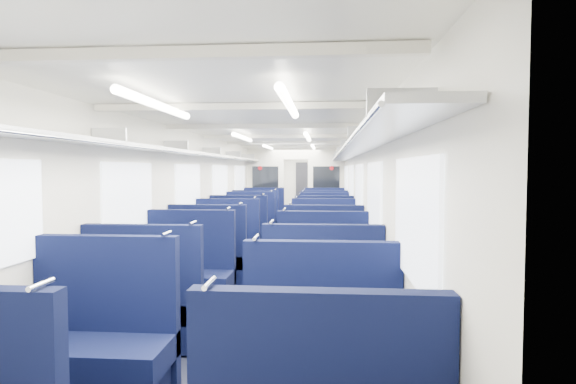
{
  "coord_description": "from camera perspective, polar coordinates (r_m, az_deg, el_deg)",
  "views": [
    {
      "loc": [
        0.85,
        -10.32,
        1.73
      ],
      "look_at": [
        -0.07,
        1.13,
        1.15
      ],
      "focal_mm": 28.97,
      "sensor_mm": 36.0,
      "label": 1
    }
  ],
  "objects": [
    {
      "name": "seat_18",
      "position": [
        12.58,
        -3.1,
        -3.28
      ],
      "size": [
        1.12,
        0.62,
        1.25
      ],
      "color": "#0A1133",
      "rests_on": "floor"
    },
    {
      "name": "seat_7",
      "position": [
        5.62,
        4.35,
        -10.98
      ],
      "size": [
        1.12,
        0.62,
        1.25
      ],
      "color": "#0A1133",
      "rests_on": "floor"
    },
    {
      "name": "end_door",
      "position": [
        19.29,
        2.08,
        0.69
      ],
      "size": [
        0.75,
        0.06,
        2.0
      ],
      "primitive_type": "cube",
      "color": "black",
      "rests_on": "floor"
    },
    {
      "name": "seat_5",
      "position": [
        4.62,
        4.29,
        -14.04
      ],
      "size": [
        1.12,
        0.62,
        1.25
      ],
      "color": "#0A1133",
      "rests_on": "floor"
    },
    {
      "name": "seat_9",
      "position": [
        6.85,
        4.4,
        -8.45
      ],
      "size": [
        1.12,
        0.62,
        1.25
      ],
      "color": "#0A1133",
      "rests_on": "floor"
    },
    {
      "name": "luggage_rack_left",
      "position": [
        10.53,
        -6.71,
        4.17
      ],
      "size": [
        0.36,
        17.4,
        0.18
      ],
      "color": "#B2B5BA",
      "rests_on": "wall_left"
    },
    {
      "name": "seat_17",
      "position": [
        11.38,
        4.49,
        -3.93
      ],
      "size": [
        1.12,
        0.62,
        1.25
      ],
      "color": "#0A1133",
      "rests_on": "floor"
    },
    {
      "name": "seat_6",
      "position": [
        5.91,
        -12.22,
        -10.34
      ],
      "size": [
        1.12,
        0.62,
        1.25
      ],
      "color": "#0A1133",
      "rests_on": "floor"
    },
    {
      "name": "seat_2",
      "position": [
        3.91,
        -22.26,
        -17.46
      ],
      "size": [
        1.12,
        0.62,
        1.25
      ],
      "color": "#0A1133",
      "rests_on": "floor"
    },
    {
      "name": "seat_11",
      "position": [
        8.0,
        4.43,
        -6.82
      ],
      "size": [
        1.12,
        0.62,
        1.25
      ],
      "color": "#0A1133",
      "rests_on": "floor"
    },
    {
      "name": "wall_left",
      "position": [
        10.57,
        -7.68,
        -0.17
      ],
      "size": [
        0.02,
        18.0,
        2.35
      ],
      "primitive_type": "cube",
      "color": "silver",
      "rests_on": "floor"
    },
    {
      "name": "bulkhead",
      "position": [
        13.34,
        0.96,
        0.73
      ],
      "size": [
        2.8,
        0.1,
        2.35
      ],
      "color": "silver",
      "rests_on": "floor"
    },
    {
      "name": "floor",
      "position": [
        10.5,
        -0.1,
        -6.62
      ],
      "size": [
        2.8,
        18.0,
        0.01
      ],
      "primitive_type": "cube",
      "color": "black",
      "rests_on": "ground"
    },
    {
      "name": "ceiling_fittings",
      "position": [
        10.11,
        -0.22,
        6.04
      ],
      "size": [
        2.7,
        16.06,
        0.11
      ],
      "color": "silver",
      "rests_on": "ceiling"
    },
    {
      "name": "seat_13",
      "position": [
        9.14,
        4.46,
        -5.6
      ],
      "size": [
        1.12,
        0.62,
        1.25
      ],
      "color": "#0A1133",
      "rests_on": "floor"
    },
    {
      "name": "seat_15",
      "position": [
        10.14,
        4.47,
        -4.77
      ],
      "size": [
        1.12,
        0.62,
        1.25
      ],
      "color": "#0A1133",
      "rests_on": "floor"
    },
    {
      "name": "seat_3",
      "position": [
        3.39,
        4.16,
        -20.46
      ],
      "size": [
        1.12,
        0.62,
        1.25
      ],
      "color": "#0A1133",
      "rests_on": "floor"
    },
    {
      "name": "dado_right",
      "position": [
        10.42,
        7.54,
        -4.77
      ],
      "size": [
        0.03,
        17.9,
        0.7
      ],
      "primitive_type": "cube",
      "color": "black",
      "rests_on": "floor"
    },
    {
      "name": "luggage_rack_right",
      "position": [
        10.33,
        6.64,
        4.2
      ],
      "size": [
        0.36,
        17.4,
        0.18
      ],
      "color": "#B2B5BA",
      "rests_on": "wall_right"
    },
    {
      "name": "dado_left",
      "position": [
        10.65,
        -7.57,
        -4.61
      ],
      "size": [
        0.03,
        17.9,
        0.7
      ],
      "primitive_type": "cube",
      "color": "black",
      "rests_on": "floor"
    },
    {
      "name": "wall_far",
      "position": [
        19.34,
        2.09,
        1.22
      ],
      "size": [
        2.8,
        0.02,
        2.35
      ],
      "primitive_type": "cube",
      "color": "silver",
      "rests_on": "floor"
    },
    {
      "name": "windows",
      "position": [
        9.9,
        -0.32,
        1.07
      ],
      "size": [
        2.78,
        15.6,
        0.75
      ],
      "color": "white",
      "rests_on": "wall_left"
    },
    {
      "name": "seat_10",
      "position": [
        7.98,
        -7.67,
        -6.86
      ],
      "size": [
        1.12,
        0.62,
        1.25
      ],
      "color": "#0A1133",
      "rests_on": "floor"
    },
    {
      "name": "seat_14",
      "position": [
        10.36,
        -4.78,
        -4.6
      ],
      "size": [
        1.12,
        0.62,
        1.25
      ],
      "color": "#0A1133",
      "rests_on": "floor"
    },
    {
      "name": "seat_19",
      "position": [
        12.47,
        4.5,
        -3.34
      ],
      "size": [
        1.12,
        0.62,
        1.25
      ],
      "color": "#0A1133",
      "rests_on": "floor"
    },
    {
      "name": "seat_8",
      "position": [
        6.99,
        -9.48,
        -8.26
      ],
      "size": [
        1.12,
        0.62,
        1.25
      ],
      "color": "#0A1133",
      "rests_on": "floor"
    },
    {
      "name": "seat_4",
      "position": [
        4.79,
        -16.61,
        -13.55
      ],
      "size": [
        1.12,
        0.62,
        1.25
      ],
      "color": "#0A1133",
      "rests_on": "floor"
    },
    {
      "name": "seat_16",
      "position": [
        11.43,
        -3.88,
        -3.9
      ],
      "size": [
        1.12,
        0.62,
        1.25
      ],
      "color": "#0A1133",
      "rests_on": "floor"
    },
    {
      "name": "wall_right",
      "position": [
        10.35,
        7.65,
        -0.23
      ],
      "size": [
        0.02,
        18.0,
        2.35
      ],
      "primitive_type": "cube",
      "color": "silver",
      "rests_on": "floor"
    },
    {
      "name": "ceiling",
      "position": [
        10.37,
        -0.1,
        6.29
      ],
      "size": [
        2.8,
        18.0,
        0.01
      ],
      "primitive_type": "cube",
      "color": "white",
      "rests_on": "wall_left"
    },
    {
      "name": "seat_12",
      "position": [
        9.3,
        -5.87,
        -5.47
      ],
      "size": [
        1.12,
        0.62,
        1.25
      ],
      "color": "#0A1133",
      "rests_on": "floor"
    }
  ]
}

